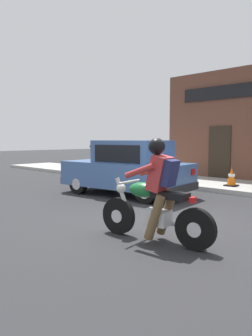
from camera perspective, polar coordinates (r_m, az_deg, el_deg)
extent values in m
plane|color=#2B2B2D|center=(6.52, 6.20, -9.21)|extent=(80.00, 80.00, 0.00)
cube|color=#ADAAA3|center=(12.32, 9.92, -2.20)|extent=(2.60, 22.00, 0.14)
cube|color=#2D2319|center=(12.94, 15.95, 2.38)|extent=(0.04, 0.90, 2.10)
cylinder|color=black|center=(5.59, -1.29, -8.31)|extent=(0.18, 0.63, 0.62)
cylinder|color=silver|center=(5.59, -1.29, -8.31)|extent=(0.15, 0.23, 0.22)
cylinder|color=black|center=(4.88, 12.00, -10.38)|extent=(0.18, 0.63, 0.62)
cylinder|color=silver|center=(4.88, 12.00, -10.38)|extent=(0.15, 0.23, 0.22)
cube|color=silver|center=(5.16, 5.37, -8.55)|extent=(0.33, 0.43, 0.24)
ellipsoid|color=#196B33|center=(5.21, 3.05, -3.80)|extent=(0.37, 0.56, 0.24)
cube|color=black|center=(4.97, 7.68, -4.73)|extent=(0.33, 0.59, 0.10)
cylinder|color=silver|center=(5.47, -0.47, -5.24)|extent=(0.11, 0.33, 0.68)
cylinder|color=silver|center=(5.35, 0.56, -2.42)|extent=(0.56, 0.11, 0.04)
sphere|color=silver|center=(5.47, -0.89, -3.53)|extent=(0.16, 0.16, 0.16)
cylinder|color=silver|center=(5.13, 10.18, -9.83)|extent=(0.15, 0.56, 0.08)
cube|color=red|center=(4.81, 11.55, -5.48)|extent=(0.13, 0.08, 0.08)
cylinder|color=brown|center=(4.96, 4.98, -8.62)|extent=(0.19, 0.37, 0.71)
cylinder|color=brown|center=(5.27, 7.06, -7.85)|extent=(0.19, 0.37, 0.71)
cube|color=#B23333|center=(5.02, 5.92, -0.94)|extent=(0.38, 0.37, 0.57)
cylinder|color=#B23333|center=(4.97, 2.37, -0.50)|extent=(0.16, 0.53, 0.26)
cylinder|color=#B23333|center=(5.31, 4.80, -0.17)|extent=(0.16, 0.53, 0.26)
sphere|color=black|center=(5.02, 5.37, 3.76)|extent=(0.26, 0.26, 0.26)
cube|color=navy|center=(4.93, 7.52, -0.82)|extent=(0.31, 0.27, 0.42)
cylinder|color=black|center=(9.70, -8.29, -2.74)|extent=(0.25, 0.62, 0.60)
cylinder|color=silver|center=(9.70, -8.29, -2.74)|extent=(0.24, 0.35, 0.33)
cylinder|color=black|center=(10.74, -2.74, -1.94)|extent=(0.25, 0.62, 0.60)
cylinder|color=silver|center=(10.74, -2.74, -1.94)|extent=(0.24, 0.35, 0.33)
cylinder|color=black|center=(8.16, 3.51, -4.15)|extent=(0.25, 0.62, 0.60)
cylinder|color=silver|center=(8.16, 3.51, -4.15)|extent=(0.24, 0.35, 0.33)
cylinder|color=black|center=(9.37, 8.49, -3.01)|extent=(0.25, 0.62, 0.60)
cylinder|color=silver|center=(9.37, 8.49, -3.01)|extent=(0.24, 0.35, 0.33)
cube|color=#42669E|center=(9.40, -0.05, -1.09)|extent=(2.05, 3.86, 0.70)
cube|color=#42669E|center=(9.20, 1.18, 2.77)|extent=(1.64, 2.05, 0.66)
cube|color=black|center=(9.75, -2.93, 2.60)|extent=(1.36, 0.49, 0.51)
cube|color=black|center=(8.63, -1.70, 2.49)|extent=(0.20, 1.51, 0.46)
cube|color=black|center=(9.79, 3.72, 2.78)|extent=(0.20, 1.51, 0.46)
cube|color=silver|center=(10.28, -10.02, 0.03)|extent=(0.24, 0.07, 0.14)
cube|color=red|center=(7.93, 8.33, -1.25)|extent=(0.20, 0.06, 0.16)
cube|color=silver|center=(10.99, -6.08, 0.39)|extent=(0.24, 0.07, 0.14)
cube|color=red|center=(8.83, 11.59, -0.67)|extent=(0.20, 0.06, 0.16)
cube|color=#28282B|center=(10.64, -7.85, -1.78)|extent=(1.61, 0.30, 0.20)
cube|color=#28282B|center=(8.44, 9.82, -3.57)|extent=(1.61, 0.30, 0.20)
cube|color=black|center=(10.79, 17.86, -2.90)|extent=(0.36, 0.36, 0.04)
cone|color=orange|center=(10.75, 17.91, -1.31)|extent=(0.28, 0.28, 0.56)
cylinder|color=white|center=(10.75, 17.91, -1.21)|extent=(0.20, 0.20, 0.08)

